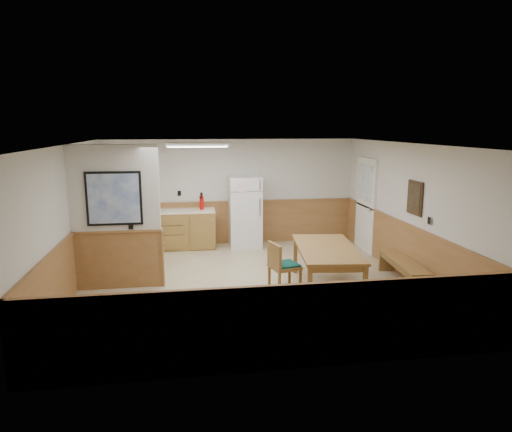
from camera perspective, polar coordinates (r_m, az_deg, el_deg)
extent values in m
plane|color=tan|center=(8.32, -1.10, -8.48)|extent=(6.00, 6.00, 0.00)
cube|color=white|center=(7.84, -1.16, 8.98)|extent=(6.00, 6.00, 0.02)
cube|color=silver|center=(10.93, -3.26, 3.01)|extent=(6.00, 0.02, 2.50)
cube|color=silver|center=(8.90, 18.39, 0.57)|extent=(0.02, 6.00, 2.50)
cube|color=silver|center=(8.16, -22.50, -0.64)|extent=(0.02, 6.00, 2.50)
cube|color=#A56E42|center=(11.04, -3.20, -0.86)|extent=(6.00, 0.04, 1.00)
cube|color=#A56E42|center=(9.05, 17.98, -4.11)|extent=(0.04, 6.00, 1.00)
cube|color=#A56E42|center=(8.33, -21.98, -5.70)|extent=(0.04, 6.00, 1.00)
cube|color=silver|center=(8.13, -17.29, 3.24)|extent=(1.50, 0.15, 1.50)
cube|color=#A56E42|center=(8.38, -16.80, -5.25)|extent=(1.50, 0.17, 1.00)
cube|color=black|center=(8.05, -17.33, 2.10)|extent=(0.92, 0.03, 0.92)
cube|color=white|center=(8.04, -17.34, 2.08)|extent=(0.84, 0.01, 0.84)
cube|color=olive|center=(10.71, -8.90, -1.74)|extent=(1.40, 0.60, 0.86)
cube|color=olive|center=(10.82, -16.71, -1.96)|extent=(0.06, 0.60, 0.86)
cube|color=olive|center=(10.74, -12.80, -1.85)|extent=(0.06, 0.60, 0.86)
cube|color=white|center=(10.63, -11.13, 0.56)|extent=(2.20, 0.60, 0.04)
cube|color=white|center=(10.92, -11.09, 1.21)|extent=(2.20, 0.02, 0.10)
cube|color=white|center=(10.62, 13.53, 1.24)|extent=(0.05, 1.02, 2.15)
cube|color=white|center=(10.62, 13.48, 1.24)|extent=(0.04, 0.90, 2.05)
cube|color=silver|center=(10.53, 13.48, 4.05)|extent=(0.02, 0.76, 0.80)
cube|color=white|center=(10.87, -14.38, 4.23)|extent=(0.80, 0.03, 1.00)
cube|color=white|center=(10.86, -14.38, 4.22)|extent=(0.70, 0.01, 0.90)
cube|color=#372616|center=(8.57, 19.24, 2.17)|extent=(0.03, 0.50, 0.60)
cube|color=black|center=(8.56, 19.12, 2.16)|extent=(0.01, 0.42, 0.52)
cube|color=white|center=(9.08, -7.36, 8.88)|extent=(1.20, 0.30, 0.08)
cube|color=white|center=(9.08, -7.35, 8.59)|extent=(1.15, 0.25, 0.01)
cube|color=white|center=(10.67, -1.38, 0.53)|extent=(0.74, 0.71, 1.66)
cube|color=silver|center=(10.25, 0.49, 3.95)|extent=(0.03, 0.02, 0.21)
cube|color=silver|center=(10.33, 0.49, 1.12)|extent=(0.03, 0.02, 0.39)
cube|color=#A4723C|center=(7.96, 8.85, -4.08)|extent=(1.20, 2.06, 0.05)
cube|color=#A4723C|center=(7.98, 8.84, -4.60)|extent=(1.09, 1.95, 0.10)
cube|color=#A4723C|center=(7.14, 6.73, -8.98)|extent=(0.08, 0.08, 0.70)
cube|color=#A4723C|center=(8.87, 4.94, -4.91)|extent=(0.08, 0.08, 0.70)
cube|color=#A4723C|center=(7.31, 13.46, -8.72)|extent=(0.08, 0.08, 0.70)
cube|color=#A4723C|center=(9.01, 10.38, -4.79)|extent=(0.08, 0.08, 0.70)
cube|color=#A4723C|center=(8.60, 17.98, -5.43)|extent=(0.51, 1.68, 0.05)
cube|color=#A4723C|center=(8.01, 20.39, -8.49)|extent=(0.35, 0.09, 0.40)
cube|color=#A4723C|center=(9.33, 15.76, -5.44)|extent=(0.35, 0.09, 0.40)
cube|color=#A4723C|center=(7.92, 3.61, -6.33)|extent=(0.56, 0.56, 0.06)
cube|color=#0D443B|center=(7.91, 3.62, -6.02)|extent=(0.51, 0.51, 0.03)
cube|color=#A4723C|center=(7.77, 2.32, -4.90)|extent=(0.17, 0.46, 0.40)
cube|color=#0D443B|center=(7.69, 0.98, -5.07)|extent=(0.12, 0.39, 0.34)
cube|color=#A4723C|center=(7.74, 2.95, -8.51)|extent=(0.05, 0.05, 0.39)
cube|color=#A4723C|center=(8.08, 1.67, -7.64)|extent=(0.05, 0.05, 0.39)
cube|color=#A4723C|center=(7.92, 5.56, -8.09)|extent=(0.05, 0.05, 0.39)
cube|color=#A4723C|center=(8.25, 4.20, -7.27)|extent=(0.05, 0.05, 0.39)
cylinder|color=red|center=(10.62, -6.81, 1.68)|extent=(0.11, 0.11, 0.33)
cylinder|color=black|center=(10.59, -6.84, 2.74)|extent=(0.05, 0.05, 0.07)
cylinder|color=#198C36|center=(10.68, -14.88, 1.18)|extent=(0.09, 0.09, 0.23)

